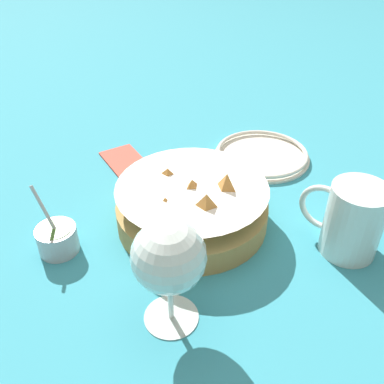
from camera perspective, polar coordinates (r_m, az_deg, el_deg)
ground_plane at (r=0.70m, az=2.34°, el=-3.45°), size 4.00×4.00×0.00m
food_basket at (r=0.67m, az=0.02°, el=-1.88°), size 0.24×0.24×0.10m
sauce_cup at (r=0.66m, az=-17.53°, el=-5.89°), size 0.07×0.06×0.10m
wine_glass at (r=0.49m, az=-3.11°, el=-8.95°), size 0.09×0.09×0.15m
beer_mug at (r=0.65m, az=20.53°, el=-3.81°), size 0.12×0.08×0.11m
side_plate at (r=0.86m, az=9.28°, el=4.99°), size 0.19×0.19×0.01m
napkin at (r=0.85m, az=-8.86°, el=4.17°), size 0.13×0.11×0.01m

